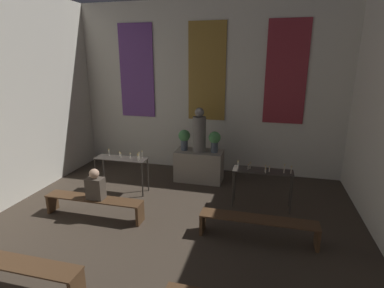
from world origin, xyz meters
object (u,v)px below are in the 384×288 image
object	(u,v)px
statue	(199,132)
pew_third_left	(13,268)
person_seated	(95,186)
candle_rack_right	(263,176)
pew_back_left	(94,203)
pew_back_right	(258,224)
altar	(199,166)
flower_vase_left	(184,138)
flower_vase_right	(215,140)
candle_rack_left	(122,163)

from	to	relation	value
statue	pew_third_left	distance (m)	5.13
person_seated	candle_rack_right	bearing A→B (deg)	21.76
pew_back_left	pew_back_right	bearing A→B (deg)	0.00
altar	pew_back_left	world-z (taller)	altar
flower_vase_left	flower_vase_right	bearing A→B (deg)	0.00
altar	pew_back_right	world-z (taller)	altar
candle_rack_right	pew_back_right	xyz separation A→B (m)	(-0.03, -1.36, -0.43)
altar	pew_back_right	size ratio (longest dim) A/B	0.60
altar	pew_back_right	distance (m)	3.09
pew_back_right	pew_third_left	bearing A→B (deg)	-147.97
statue	candle_rack_right	world-z (taller)	statue
candle_rack_right	pew_back_right	bearing A→B (deg)	-91.09
pew_third_left	altar	bearing A→B (deg)	69.96
statue	candle_rack_left	distance (m)	2.21
person_seated	pew_back_left	bearing A→B (deg)	180.00
flower_vase_right	pew_third_left	world-z (taller)	flower_vase_right
statue	flower_vase_left	bearing A→B (deg)	180.00
altar	pew_third_left	xyz separation A→B (m)	(-1.72, -4.72, -0.10)
candle_rack_left	pew_third_left	world-z (taller)	candle_rack_left
flower_vase_left	pew_back_left	size ratio (longest dim) A/B	0.26
candle_rack_left	candle_rack_right	world-z (taller)	candle_rack_right
flower_vase_right	candle_rack_right	world-z (taller)	flower_vase_right
flower_vase_left	candle_rack_right	world-z (taller)	flower_vase_left
pew_back_right	person_seated	bearing A→B (deg)	180.00
altar	pew_back_left	bearing A→B (deg)	-123.85
pew_third_left	statue	bearing A→B (deg)	69.96
flower_vase_right	candle_rack_left	xyz separation A→B (m)	(-2.16, -1.21, -0.44)
statue	pew_back_right	world-z (taller)	statue
candle_rack_right	flower_vase_right	bearing A→B (deg)	137.56
candle_rack_left	person_seated	bearing A→B (deg)	-86.32
altar	pew_back_left	size ratio (longest dim) A/B	0.60
flower_vase_right	candle_rack_right	xyz separation A→B (m)	(1.32, -1.21, -0.44)
flower_vase_right	pew_back_right	distance (m)	3.00
candle_rack_left	altar	bearing A→B (deg)	34.78
statue	pew_back_right	size ratio (longest dim) A/B	0.55
pew_third_left	person_seated	size ratio (longest dim) A/B	3.27
altar	candle_rack_left	distance (m)	2.14
flower_vase_right	person_seated	bearing A→B (deg)	-128.96
candle_rack_right	pew_back_left	bearing A→B (deg)	-158.64
flower_vase_left	candle_rack_left	bearing A→B (deg)	-137.43
statue	pew_back_right	distance (m)	3.27
pew_third_left	pew_back_right	distance (m)	4.06
altar	flower_vase_right	xyz separation A→B (m)	(0.42, 0.00, 0.78)
flower_vase_left	candle_rack_left	distance (m)	1.84
flower_vase_right	pew_back_left	distance (m)	3.45
statue	pew_back_right	xyz separation A→B (m)	(1.72, -2.56, -1.07)
flower_vase_right	person_seated	size ratio (longest dim) A/B	0.86
pew_back_right	altar	bearing A→B (deg)	123.85
flower_vase_left	pew_back_left	bearing A→B (deg)	-116.82
candle_rack_right	pew_third_left	size ratio (longest dim) A/B	0.61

